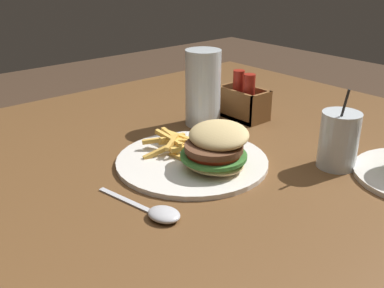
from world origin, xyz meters
The scene contains 6 objects.
dining_table centered at (0.00, 0.00, 0.62)m, with size 1.43×1.28×0.70m.
meal_plate_near centered at (-0.07, -0.08, 0.73)m, with size 0.31×0.31×0.10m.
beer_glass centered at (-0.26, 0.08, 0.79)m, with size 0.09×0.09×0.19m.
juice_glass centered at (0.10, 0.12, 0.76)m, with size 0.08×0.08×0.17m.
spoon centered at (0.02, -0.26, 0.71)m, with size 0.19×0.06×0.02m.
condiment_caddy centered at (-0.22, 0.19, 0.75)m, with size 0.13×0.07×0.12m.
Camera 1 is at (0.53, -0.63, 1.10)m, focal length 42.00 mm.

